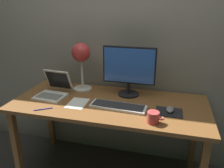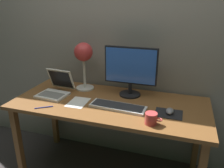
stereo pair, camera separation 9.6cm
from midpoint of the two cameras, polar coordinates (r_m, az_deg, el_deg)
The scene contains 11 objects.
back_wall at distance 2.10m, azimuth 4.24°, elevation 14.00°, with size 4.80×0.06×2.60m, color gray.
desk at distance 1.92m, azimuth 0.82°, elevation -6.68°, with size 1.60×0.70×0.74m.
monitor at distance 1.94m, azimuth 6.12°, elevation 3.80°, with size 0.45×0.19×0.43m.
keyboard_main at distance 1.78m, azimuth 3.01°, elevation -5.69°, with size 0.45×0.17×0.03m.
laptop at distance 2.07m, azimuth -12.51°, elevation -0.82°, with size 0.27×0.30×0.21m.
desk_lamp at distance 2.07m, azimuth -5.84°, elevation 7.12°, with size 0.17×0.17×0.44m.
mousepad at distance 1.76m, azimuth 15.60°, elevation -7.20°, with size 0.20×0.16×0.00m, color black.
mouse at distance 1.76m, azimuth 15.88°, elevation -6.57°, with size 0.06×0.10×0.03m, color slate.
coffee_mug at distance 1.58m, azimuth 11.60°, elevation -8.54°, with size 0.12×0.08×0.08m.
paper_sheet_near_mouse at distance 1.88m, azimuth -7.10°, elevation -4.62°, with size 0.15×0.21×0.00m, color white.
pen at distance 1.85m, azimuth -15.35°, elevation -5.70°, with size 0.01×0.01×0.14m, color #2633A5.
Camera 2 is at (0.55, -1.62, 1.54)m, focal length 36.33 mm.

